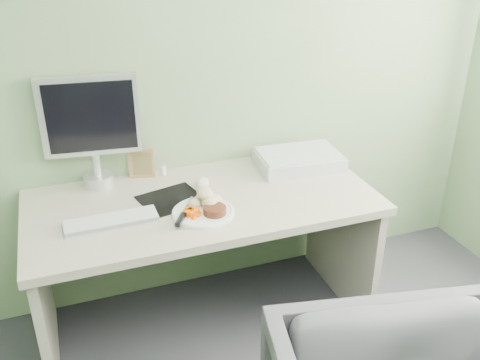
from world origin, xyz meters
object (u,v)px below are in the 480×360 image
object	(u,v)px
monitor	(91,126)
plate	(203,213)
scanner	(299,160)
desk	(204,232)

from	to	relation	value
monitor	plate	bearing A→B (deg)	-41.55
plate	scanner	size ratio (longest dim) A/B	0.64
plate	scanner	bearing A→B (deg)	27.24
plate	monitor	xyz separation A→B (m)	(-0.40, 0.45, 0.30)
plate	monitor	world-z (taller)	monitor
desk	monitor	bearing A→B (deg)	144.21
scanner	desk	bearing A→B (deg)	-158.75
desk	plate	size ratio (longest dim) A/B	5.88
scanner	monitor	bearing A→B (deg)	176.22
monitor	desk	bearing A→B (deg)	-28.92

